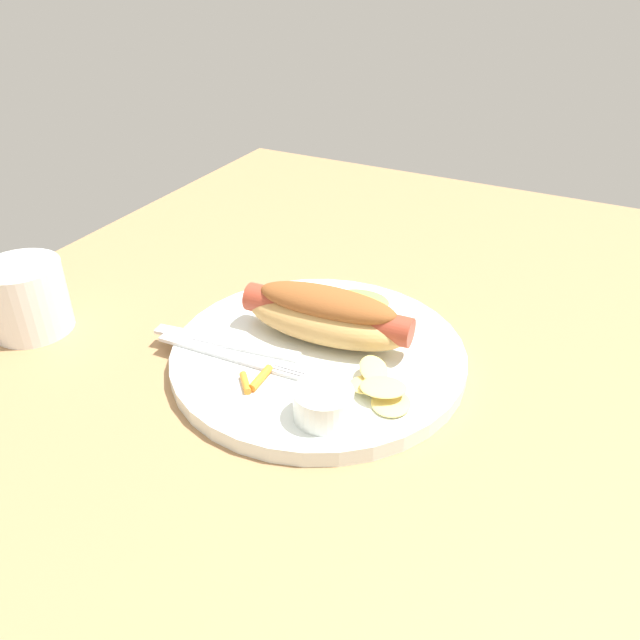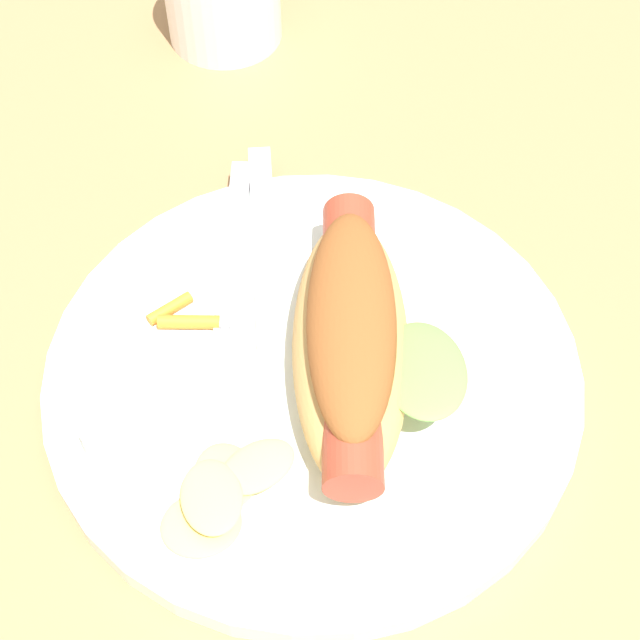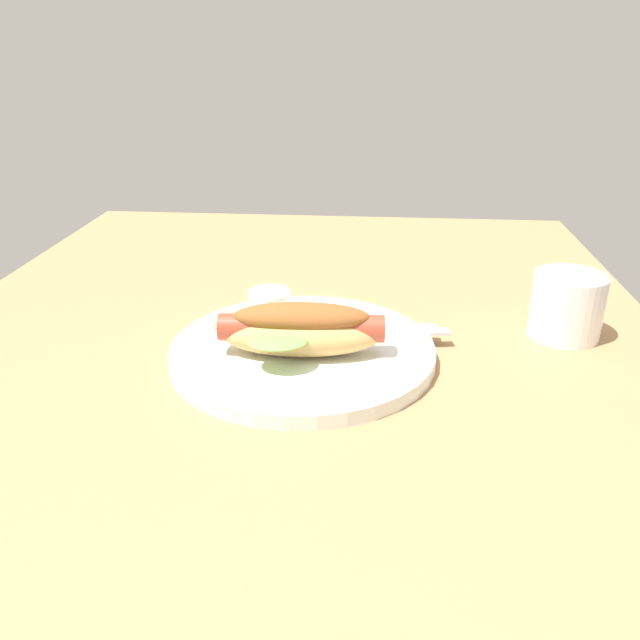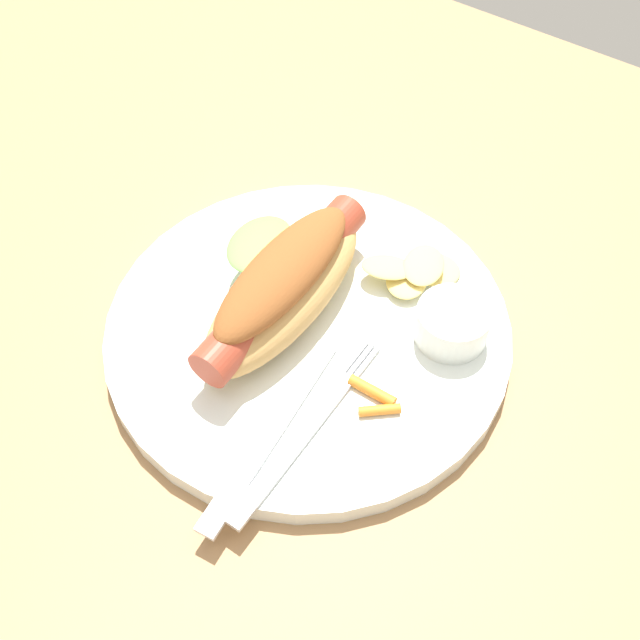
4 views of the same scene
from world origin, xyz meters
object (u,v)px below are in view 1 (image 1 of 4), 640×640
object	(u,v)px
hot_dog	(327,315)
fork	(227,355)
sauce_ramekin	(323,404)
carrot_garnish	(255,380)
knife	(226,343)
drinking_cup	(27,298)
plate	(318,356)
chips_pile	(380,387)

from	to	relation	value
hot_dog	fork	distance (cm)	10.61
hot_dog	sauce_ramekin	xyz separation A→B (cm)	(-10.85, -5.09, -1.46)
hot_dog	carrot_garnish	size ratio (longest dim) A/B	4.21
knife	hot_dog	bearing A→B (deg)	24.91
knife	drinking_cup	bearing A→B (deg)	-174.86
hot_dog	sauce_ramekin	size ratio (longest dim) A/B	3.42
fork	knife	size ratio (longest dim) A/B	1.03
fork	carrot_garnish	size ratio (longest dim) A/B	3.84
plate	hot_dog	xyz separation A→B (cm)	(2.05, 0.07, 3.64)
hot_dog	knife	size ratio (longest dim) A/B	1.13
hot_dog	sauce_ramekin	distance (cm)	12.07
plate	sauce_ramekin	world-z (taller)	sauce_ramekin
plate	chips_pile	world-z (taller)	chips_pile
sauce_ramekin	knife	world-z (taller)	sauce_ramekin
plate	sauce_ramekin	xyz separation A→B (cm)	(-8.80, -5.02, 2.18)
hot_dog	fork	world-z (taller)	hot_dog
sauce_ramekin	drinking_cup	size ratio (longest dim) A/B	0.62
sauce_ramekin	drinking_cup	world-z (taller)	drinking_cup
plate	drinking_cup	bearing A→B (deg)	105.70
fork	carrot_garnish	world-z (taller)	carrot_garnish
knife	drinking_cup	distance (cm)	22.28
chips_pile	carrot_garnish	size ratio (longest dim) A/B	1.73
plate	fork	xyz separation A→B (cm)	(-5.24, 7.32, 1.00)
fork	drinking_cup	xyz separation A→B (cm)	(-3.27, 22.94, 2.03)
fork	chips_pile	distance (cm)	15.56
plate	fork	size ratio (longest dim) A/B	1.81
fork	chips_pile	bearing A→B (deg)	2.88
sauce_ramekin	drinking_cup	distance (cm)	35.29
fork	carrot_garnish	bearing A→B (deg)	-28.24
drinking_cup	chips_pile	bearing A→B (deg)	-83.14
plate	carrot_garnish	xyz separation A→B (cm)	(-7.53, 2.65, 1.17)
sauce_ramekin	chips_pile	bearing A→B (deg)	-32.61
carrot_garnish	fork	bearing A→B (deg)	63.89
plate	hot_dog	world-z (taller)	hot_dog
sauce_ramekin	carrot_garnish	bearing A→B (deg)	80.58
knife	chips_pile	bearing A→B (deg)	-9.27
sauce_ramekin	chips_pile	xyz separation A→B (cm)	(4.92, -3.15, -0.53)
plate	chips_pile	xyz separation A→B (cm)	(-3.88, -8.16, 1.65)
carrot_garnish	chips_pile	bearing A→B (deg)	-71.37
hot_dog	fork	size ratio (longest dim) A/B	1.09
plate	knife	distance (cm)	9.38
chips_pile	hot_dog	bearing A→B (deg)	54.23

